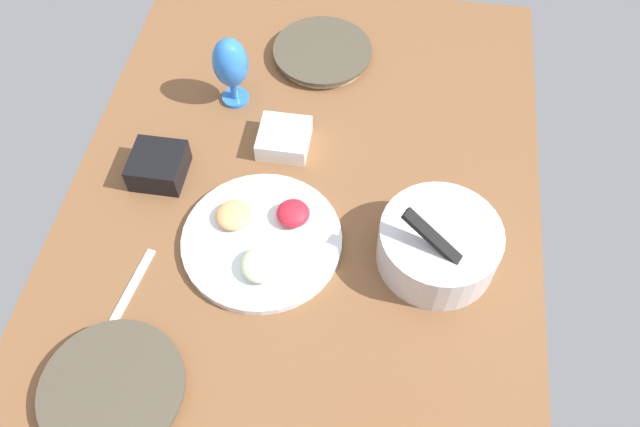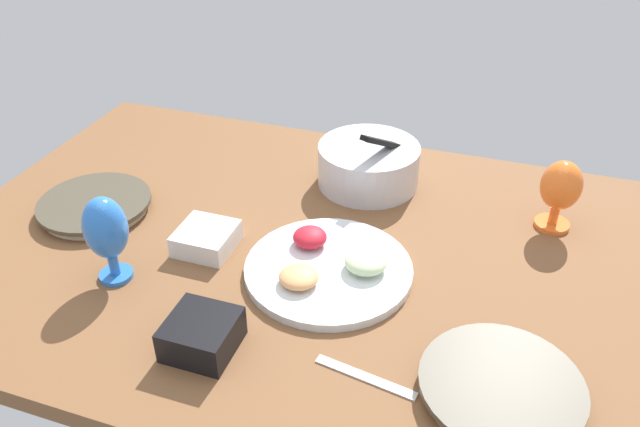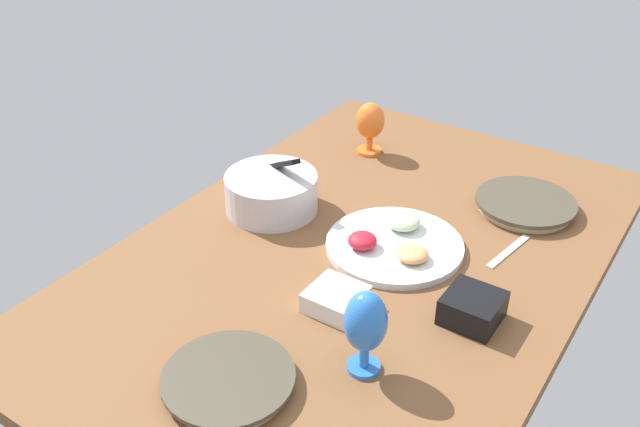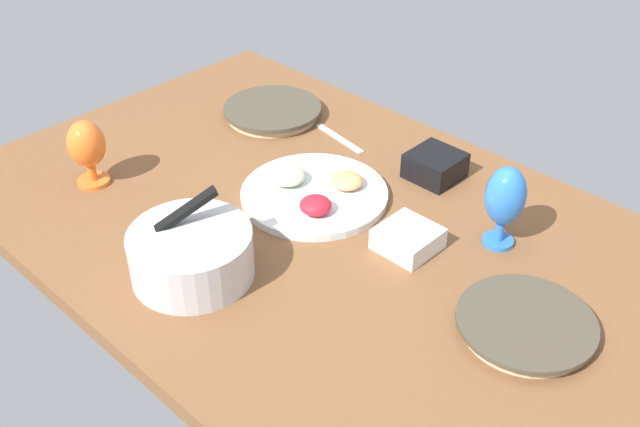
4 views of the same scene
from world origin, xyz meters
TOP-DOWN VIEW (x-y plane):
  - ground_plane at (0.00, 0.00)cm, footprint 160.00×104.00cm
  - dinner_plate_left at (-51.87, -2.27)cm, footprint 25.50×25.50cm
  - dinner_plate_right at (41.59, -26.77)cm, footprint 26.50×26.50cm
  - mixing_bowl at (4.28, 29.72)cm, footprint 24.48×24.48cm
  - fruit_platter at (5.99, -6.38)cm, footprint 33.76×33.76cm
  - hurricane_glass_orange at (47.86, 25.09)cm, footprint 8.74×8.74cm
  - hurricane_glass_blue at (-33.75, -21.20)cm, footprint 8.41×8.41cm
  - square_bowl_black at (-8.40, -32.79)cm, footprint 11.61×11.61cm
  - square_bowl_white at (-21.07, -6.67)cm, footprint 11.53×11.53cm
  - fork_by_right_plate at (20.21, -30.36)cm, footprint 18.06×4.62cm

SIDE VIEW (x-z plane):
  - ground_plane at x=0.00cm, z-range -4.00..0.00cm
  - fork_by_right_plate at x=20.21cm, z-range 0.00..0.60cm
  - dinner_plate_left at x=-51.87cm, z-range 0.05..2.80cm
  - fruit_platter at x=5.99cm, z-range -1.22..4.22cm
  - dinner_plate_right at x=41.59cm, z-range 0.06..3.07cm
  - square_bowl_white at x=-21.07cm, z-range 0.27..4.96cm
  - square_bowl_black at x=-8.40cm, z-range 0.35..6.57cm
  - mixing_bowl at x=4.28cm, z-range -2.87..13.88cm
  - hurricane_glass_orange at x=47.86cm, z-range 1.74..17.91cm
  - hurricane_glass_blue at x=-33.75cm, z-range 2.05..20.61cm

